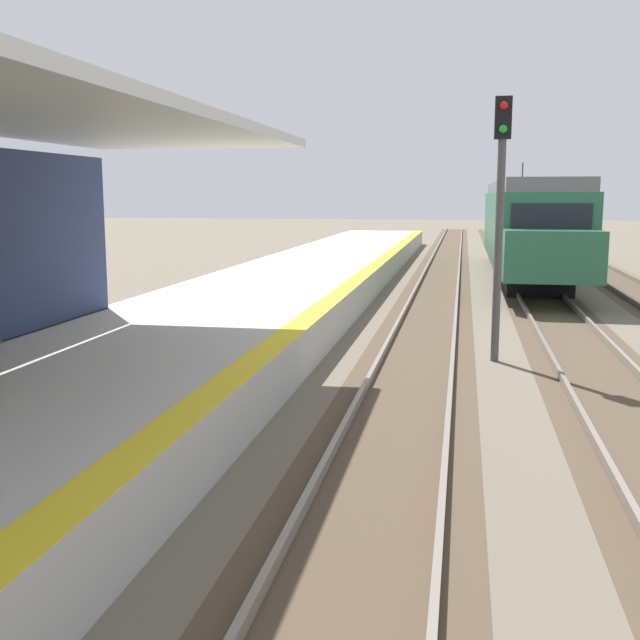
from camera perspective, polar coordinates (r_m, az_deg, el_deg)
The scene contains 5 objects.
station_platform at distance 14.74m, azimuth -10.67°, elevation -2.22°, with size 5.00×80.00×0.91m.
track_pair_nearest_platform at distance 17.80m, azimuth 7.51°, elevation -1.50°, with size 2.34×120.00×0.16m.
track_pair_middle at distance 17.95m, azimuth 18.41°, elevation -1.81°, with size 2.34×120.00×0.16m.
approaching_train at distance 32.61m, azimuth 15.04°, elevation 6.86°, with size 2.93×19.60×4.76m.
rail_signal_post at distance 15.76m, azimuth 13.13°, elevation 8.47°, with size 0.32×0.34×5.20m.
Camera 1 is at (2.76, 2.53, 3.33)m, focal length 43.45 mm.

